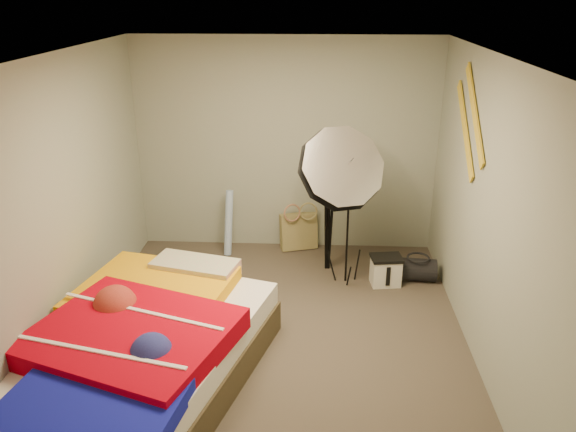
# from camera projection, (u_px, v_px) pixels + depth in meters

# --- Properties ---
(floor) EXTENTS (4.00, 4.00, 0.00)m
(floor) POSITION_uv_depth(u_px,v_px,m) (274.00, 336.00, 5.15)
(floor) COLOR #4F453A
(floor) RESTS_ON ground
(ceiling) EXTENTS (4.00, 4.00, 0.00)m
(ceiling) POSITION_uv_depth(u_px,v_px,m) (270.00, 55.00, 4.20)
(ceiling) COLOR silver
(ceiling) RESTS_ON wall_back
(wall_back) EXTENTS (3.50, 0.00, 3.50)m
(wall_back) POSITION_uv_depth(u_px,v_px,m) (286.00, 147.00, 6.53)
(wall_back) COLOR gray
(wall_back) RESTS_ON floor
(wall_front) EXTENTS (3.50, 0.00, 3.50)m
(wall_front) POSITION_uv_depth(u_px,v_px,m) (241.00, 355.00, 2.83)
(wall_front) COLOR gray
(wall_front) RESTS_ON floor
(wall_left) EXTENTS (0.00, 4.00, 4.00)m
(wall_left) POSITION_uv_depth(u_px,v_px,m) (67.00, 206.00, 4.76)
(wall_left) COLOR gray
(wall_left) RESTS_ON floor
(wall_right) EXTENTS (0.00, 4.00, 4.00)m
(wall_right) POSITION_uv_depth(u_px,v_px,m) (485.00, 214.00, 4.59)
(wall_right) COLOR gray
(wall_right) RESTS_ON floor
(tote_bag) EXTENTS (0.48, 0.31, 0.46)m
(tote_bag) POSITION_uv_depth(u_px,v_px,m) (299.00, 231.00, 6.81)
(tote_bag) COLOR tan
(tote_bag) RESTS_ON floor
(wrapping_roll) EXTENTS (0.14, 0.24, 0.78)m
(wrapping_roll) POSITION_uv_depth(u_px,v_px,m) (229.00, 223.00, 6.62)
(wrapping_roll) COLOR #5087D5
(wrapping_roll) RESTS_ON floor
(camera_case) EXTENTS (0.33, 0.25, 0.30)m
(camera_case) POSITION_uv_depth(u_px,v_px,m) (386.00, 272.00, 6.00)
(camera_case) COLOR white
(camera_case) RESTS_ON floor
(duffel_bag) EXTENTS (0.42, 0.28, 0.25)m
(duffel_bag) POSITION_uv_depth(u_px,v_px,m) (417.00, 270.00, 6.10)
(duffel_bag) COLOR black
(duffel_bag) RESTS_ON floor
(wall_stripe_upper) EXTENTS (0.02, 0.91, 0.78)m
(wall_stripe_upper) POSITION_uv_depth(u_px,v_px,m) (475.00, 114.00, 4.88)
(wall_stripe_upper) COLOR gold
(wall_stripe_upper) RESTS_ON wall_right
(wall_stripe_lower) EXTENTS (0.02, 0.91, 0.78)m
(wall_stripe_lower) POSITION_uv_depth(u_px,v_px,m) (465.00, 129.00, 5.19)
(wall_stripe_lower) COLOR gold
(wall_stripe_lower) RESTS_ON wall_right
(bed) EXTENTS (2.10, 2.66, 0.65)m
(bed) POSITION_uv_depth(u_px,v_px,m) (141.00, 350.00, 4.41)
(bed) COLOR #493D28
(bed) RESTS_ON floor
(photo_umbrella) EXTENTS (0.98, 0.82, 1.82)m
(photo_umbrella) POSITION_uv_depth(u_px,v_px,m) (340.00, 170.00, 5.50)
(photo_umbrella) COLOR black
(photo_umbrella) RESTS_ON floor
(camera_tripod) EXTENTS (0.09, 0.09, 1.22)m
(camera_tripod) POSITION_uv_depth(u_px,v_px,m) (329.00, 211.00, 6.14)
(camera_tripod) COLOR black
(camera_tripod) RESTS_ON floor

